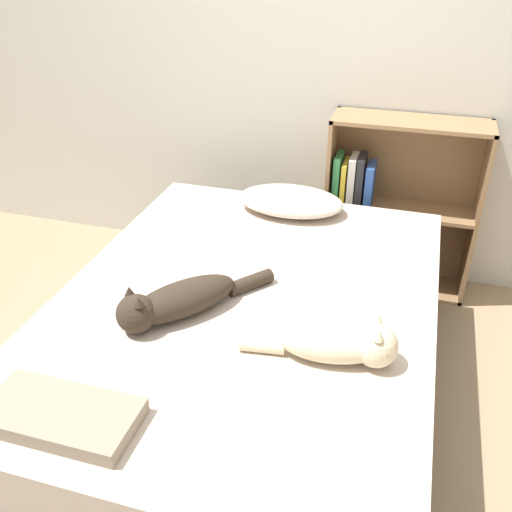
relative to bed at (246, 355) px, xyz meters
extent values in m
plane|color=#997F60|center=(0.00, 0.00, -0.28)|extent=(8.00, 8.00, 0.00)
cube|color=silver|center=(0.00, 1.31, 0.97)|extent=(8.00, 0.06, 2.50)
cube|color=#333338|center=(0.00, 0.00, -0.11)|extent=(1.44, 1.91, 0.33)
cube|color=#C1B2A3|center=(0.00, 0.00, 0.17)|extent=(1.39, 1.85, 0.23)
ellipsoid|color=beige|center=(-0.01, 0.77, 0.34)|extent=(0.51, 0.32, 0.11)
ellipsoid|color=beige|center=(0.37, -0.25, 0.34)|extent=(0.34, 0.18, 0.11)
sphere|color=beige|center=(0.51, -0.23, 0.35)|extent=(0.14, 0.14, 0.14)
cone|color=beige|center=(0.50, -0.19, 0.43)|extent=(0.04, 0.04, 0.03)
cone|color=beige|center=(0.51, -0.27, 0.43)|extent=(0.04, 0.04, 0.03)
cylinder|color=beige|center=(0.15, -0.28, 0.31)|extent=(0.15, 0.07, 0.05)
ellipsoid|color=#33281E|center=(-0.18, -0.15, 0.34)|extent=(0.38, 0.42, 0.12)
sphere|color=#33281E|center=(-0.30, -0.29, 0.35)|extent=(0.14, 0.14, 0.14)
cone|color=#33281E|center=(-0.27, -0.32, 0.42)|extent=(0.04, 0.04, 0.03)
cone|color=#33281E|center=(-0.33, -0.27, 0.42)|extent=(0.04, 0.04, 0.03)
cylinder|color=#33281E|center=(0.00, 0.06, 0.31)|extent=(0.16, 0.18, 0.05)
cube|color=#8E6B47|center=(0.12, 1.14, 0.20)|extent=(0.02, 0.26, 0.94)
cube|color=#8E6B47|center=(0.88, 1.14, 0.20)|extent=(0.02, 0.26, 0.94)
cube|color=#8E6B47|center=(0.50, 1.14, -0.27)|extent=(0.78, 0.26, 0.02)
cube|color=#8E6B47|center=(0.50, 1.14, 0.66)|extent=(0.78, 0.26, 0.02)
cube|color=#8E6B47|center=(0.50, 1.14, 0.20)|extent=(0.74, 0.26, 0.02)
cube|color=#8E6B47|center=(0.50, 1.26, 0.20)|extent=(0.78, 0.02, 0.94)
cube|color=#337F47|center=(0.16, 1.10, 0.34)|extent=(0.03, 0.16, 0.27)
cube|color=gold|center=(0.20, 1.10, 0.32)|extent=(0.02, 0.16, 0.23)
cube|color=beige|center=(0.24, 1.10, 0.34)|extent=(0.04, 0.16, 0.26)
cube|color=#232328|center=(0.28, 1.10, 0.34)|extent=(0.04, 0.16, 0.27)
cube|color=#2D519E|center=(0.33, 1.10, 0.32)|extent=(0.04, 0.16, 0.23)
cube|color=gray|center=(-0.31, -0.73, 0.31)|extent=(0.44, 0.22, 0.05)
camera|label=1|loc=(0.54, -1.68, 1.51)|focal=40.00mm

